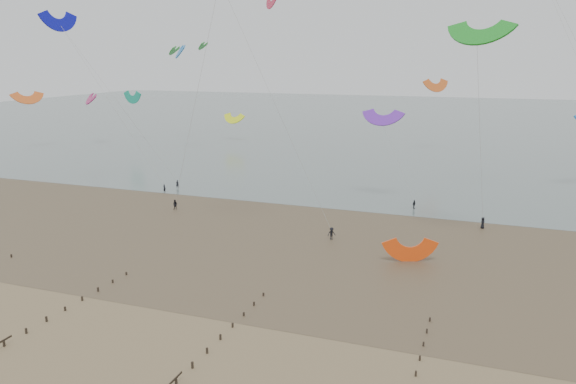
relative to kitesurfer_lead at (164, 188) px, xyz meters
The scene contains 6 objects.
ground 60.48m from the kitesurfer_lead, 57.02° to the right, with size 500.00×500.00×0.00m, color brown.
sea_and_shore 33.16m from the kitesurfer_lead, 29.51° to the right, with size 500.00×665.00×0.03m.
kitesurfer_lead is the anchor object (origin of this frame).
kitesurfers 57.70m from the kitesurfer_lead, ahead, with size 125.73×26.28×1.84m.
grounded_kite 55.25m from the kitesurfer_lead, 23.75° to the right, with size 6.02×3.15×4.58m, color #FF4910, non-canonical shape.
kites_airborne 52.69m from the kitesurfer_lead, 52.17° to the left, with size 257.96×106.51×43.08m.
Camera 1 is at (26.28, -41.24, 25.70)m, focal length 35.00 mm.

